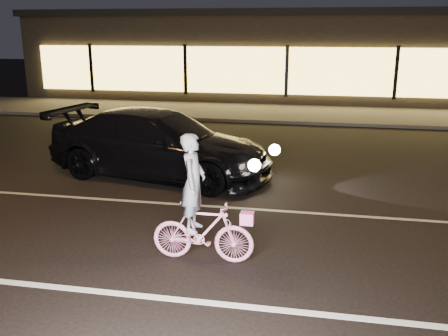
# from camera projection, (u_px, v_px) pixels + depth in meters

# --- Properties ---
(ground) EXTENTS (90.00, 90.00, 0.00)m
(ground) POSITION_uv_depth(u_px,v_px,m) (217.00, 252.00, 7.83)
(ground) COLOR black
(ground) RESTS_ON ground
(lane_stripe_near) EXTENTS (60.00, 0.12, 0.01)m
(lane_stripe_near) POSITION_uv_depth(u_px,v_px,m) (193.00, 301.00, 6.41)
(lane_stripe_near) COLOR silver
(lane_stripe_near) RESTS_ON ground
(lane_stripe_far) EXTENTS (60.00, 0.10, 0.01)m
(lane_stripe_far) POSITION_uv_depth(u_px,v_px,m) (238.00, 208.00, 9.71)
(lane_stripe_far) COLOR gray
(lane_stripe_far) RESTS_ON ground
(sidewalk) EXTENTS (30.00, 4.00, 0.12)m
(sidewalk) POSITION_uv_depth(u_px,v_px,m) (282.00, 114.00, 20.10)
(sidewalk) COLOR #383533
(sidewalk) RESTS_ON ground
(storefront) EXTENTS (25.40, 8.42, 4.20)m
(storefront) POSITION_uv_depth(u_px,v_px,m) (293.00, 53.00, 25.17)
(storefront) COLOR black
(storefront) RESTS_ON ground
(cyclist) EXTENTS (1.55, 0.53, 1.95)m
(cyclist) POSITION_uv_depth(u_px,v_px,m) (200.00, 217.00, 7.37)
(cyclist) COLOR #FF3088
(cyclist) RESTS_ON ground
(sedan) EXTENTS (5.68, 3.19, 1.55)m
(sedan) POSITION_uv_depth(u_px,v_px,m) (160.00, 144.00, 11.63)
(sedan) COLOR black
(sedan) RESTS_ON ground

